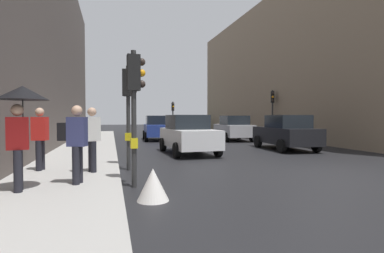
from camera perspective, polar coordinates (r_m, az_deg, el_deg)
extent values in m
plane|color=black|center=(9.89, 23.68, -8.08)|extent=(120.00, 120.00, 0.00)
cube|color=#A8A5A0|center=(13.77, -19.62, -4.94)|extent=(2.79, 40.00, 0.16)
cube|color=gray|center=(29.48, 23.21, 9.25)|extent=(12.00, 29.06, 11.13)
cylinder|color=#2D2D2D|center=(7.38, -10.73, 1.32)|extent=(0.12, 0.12, 3.23)
cube|color=black|center=(7.45, -10.78, 9.77)|extent=(0.31, 0.25, 0.84)
cube|color=yellow|center=(7.40, -10.70, -3.05)|extent=(0.17, 0.21, 0.24)
sphere|color=#2D231E|center=(7.52, -9.32, 11.72)|extent=(0.18, 0.18, 0.18)
sphere|color=orange|center=(7.48, -9.31, 9.75)|extent=(0.18, 0.18, 0.18)
sphere|color=#2D231E|center=(7.44, -9.30, 7.77)|extent=(0.18, 0.18, 0.18)
cylinder|color=#2D2D2D|center=(23.70, 14.66, 2.13)|extent=(0.12, 0.12, 3.66)
cube|color=black|center=(23.74, 14.69, 5.29)|extent=(0.34, 0.37, 0.84)
cube|color=yellow|center=(23.70, 14.65, 0.24)|extent=(0.25, 0.23, 0.24)
sphere|color=#2D231E|center=(23.57, 14.74, 5.95)|extent=(0.18, 0.18, 0.18)
sphere|color=orange|center=(23.55, 14.74, 5.32)|extent=(0.18, 0.18, 0.18)
sphere|color=#2D231E|center=(23.54, 14.73, 4.69)|extent=(0.18, 0.18, 0.18)
cylinder|color=#2D2D2D|center=(31.38, -3.56, 1.69)|extent=(0.12, 0.12, 3.22)
cube|color=black|center=(31.40, -3.57, 3.68)|extent=(0.24, 0.30, 0.84)
cube|color=yellow|center=(31.39, -3.56, 0.66)|extent=(0.20, 0.16, 0.24)
sphere|color=#2D231E|center=(31.22, -3.50, 4.17)|extent=(0.18, 0.18, 0.18)
sphere|color=orange|center=(31.21, -3.50, 3.69)|extent=(0.18, 0.18, 0.18)
sphere|color=#2D231E|center=(31.20, -3.50, 3.21)|extent=(0.18, 0.18, 0.18)
cylinder|color=#2D2D2D|center=(9.79, -11.72, 1.50)|extent=(0.12, 0.12, 3.25)
cube|color=black|center=(9.85, -11.76, 7.96)|extent=(0.37, 0.33, 0.84)
cube|color=yellow|center=(9.81, -11.70, -1.87)|extent=(0.22, 0.24, 0.24)
sphere|color=#2D231E|center=(9.82, -10.71, 9.51)|extent=(0.18, 0.18, 0.18)
sphere|color=orange|center=(9.79, -10.70, 8.00)|extent=(0.18, 0.18, 0.18)
sphere|color=#2D231E|center=(9.77, -10.69, 6.48)|extent=(0.18, 0.18, 0.18)
cube|color=silver|center=(13.95, -0.65, -2.11)|extent=(1.98, 4.27, 0.80)
cube|color=black|center=(14.16, -0.94, 0.86)|extent=(1.68, 2.07, 0.64)
cylinder|color=black|center=(13.01, 4.86, -4.17)|extent=(0.25, 0.65, 0.64)
cylinder|color=black|center=(12.45, -2.86, -4.43)|extent=(0.25, 0.65, 0.64)
cylinder|color=black|center=(15.54, 1.12, -3.19)|extent=(0.25, 0.65, 0.64)
cylinder|color=black|center=(15.07, -5.40, -3.35)|extent=(0.25, 0.65, 0.64)
cube|color=navy|center=(22.28, -6.35, -0.66)|extent=(2.04, 4.30, 0.80)
cube|color=black|center=(22.51, -6.42, 1.20)|extent=(1.71, 2.09, 0.64)
cylinder|color=black|center=(21.06, -3.58, -1.88)|extent=(0.26, 0.65, 0.64)
cylinder|color=black|center=(20.89, -8.48, -1.93)|extent=(0.26, 0.65, 0.64)
cylinder|color=black|center=(23.73, -4.48, -1.47)|extent=(0.26, 0.65, 0.64)
cylinder|color=black|center=(23.58, -8.82, -1.51)|extent=(0.26, 0.65, 0.64)
cube|color=#2D6038|center=(37.19, -0.61, 0.34)|extent=(1.86, 4.22, 0.80)
cube|color=black|center=(36.94, -0.52, 1.44)|extent=(1.63, 2.02, 0.64)
cylinder|color=black|center=(38.33, -2.39, -0.22)|extent=(0.23, 0.64, 0.64)
cylinder|color=black|center=(38.73, 0.22, -0.20)|extent=(0.23, 0.64, 0.64)
cylinder|color=black|center=(35.69, -1.52, -0.37)|extent=(0.23, 0.64, 0.64)
cylinder|color=black|center=(36.12, 1.27, -0.34)|extent=(0.23, 0.64, 0.64)
cube|color=#BCBCC1|center=(22.03, 7.63, -0.69)|extent=(2.11, 4.32, 0.80)
cube|color=black|center=(21.78, 7.85, 1.17)|extent=(1.75, 2.12, 0.64)
cylinder|color=black|center=(23.09, 4.47, -1.56)|extent=(0.27, 0.65, 0.64)
cylinder|color=black|center=(23.62, 8.69, -1.50)|extent=(0.27, 0.65, 0.64)
cylinder|color=black|center=(20.50, 6.41, -1.99)|extent=(0.27, 0.65, 0.64)
cylinder|color=black|center=(21.09, 11.09, -1.91)|extent=(0.27, 0.65, 0.64)
cube|color=black|center=(16.42, 16.88, -1.60)|extent=(2.06, 4.30, 0.80)
cube|color=black|center=(16.18, 17.32, 0.90)|extent=(1.72, 2.09, 0.64)
cylinder|color=black|center=(17.27, 12.11, -2.73)|extent=(0.26, 0.65, 0.64)
cylinder|color=black|center=(18.06, 17.37, -2.57)|extent=(0.26, 0.65, 0.64)
cylinder|color=black|center=(14.84, 16.25, -3.50)|extent=(0.26, 0.65, 0.64)
cylinder|color=black|center=(15.75, 22.08, -3.26)|extent=(0.26, 0.65, 0.64)
cylinder|color=black|center=(7.31, -29.44, -6.99)|extent=(0.16, 0.16, 0.85)
cylinder|color=black|center=(7.11, -29.57, -7.23)|extent=(0.16, 0.16, 0.85)
cube|color=red|center=(7.14, -29.60, -1.10)|extent=(0.44, 0.33, 0.66)
sphere|color=tan|center=(7.13, -29.66, 2.67)|extent=(0.24, 0.24, 0.24)
cylinder|color=black|center=(7.12, -28.83, 0.92)|extent=(0.02, 0.02, 0.90)
cone|color=black|center=(7.14, -28.90, 5.50)|extent=(1.00, 1.00, 0.28)
cylinder|color=black|center=(9.01, -18.17, -5.22)|extent=(0.16, 0.16, 0.85)
cylinder|color=black|center=(8.82, -17.81, -5.37)|extent=(0.16, 0.16, 0.85)
cube|color=silver|center=(8.86, -18.04, -0.44)|extent=(0.46, 0.38, 0.66)
sphere|color=tan|center=(8.85, -18.07, 2.60)|extent=(0.24, 0.24, 0.24)
cube|color=black|center=(8.78, -19.92, -0.48)|extent=(0.28, 0.33, 0.40)
cylinder|color=black|center=(7.55, -20.17, -6.59)|extent=(0.16, 0.16, 0.85)
cylinder|color=black|center=(7.37, -20.73, -6.80)|extent=(0.16, 0.16, 0.85)
cube|color=navy|center=(7.39, -20.51, -0.89)|extent=(0.46, 0.36, 0.66)
sphere|color=tan|center=(7.38, -20.55, 2.76)|extent=(0.24, 0.24, 0.24)
cube|color=black|center=(7.50, -22.64, -0.88)|extent=(0.27, 0.32, 0.40)
cylinder|color=black|center=(9.82, -26.06, -4.74)|extent=(0.16, 0.16, 0.85)
cylinder|color=black|center=(9.64, -26.54, -4.87)|extent=(0.16, 0.16, 0.85)
cube|color=red|center=(9.68, -26.36, -0.35)|extent=(0.45, 0.34, 0.66)
sphere|color=tan|center=(9.67, -26.40, 2.43)|extent=(0.24, 0.24, 0.24)
cone|color=silver|center=(6.27, -7.25, -10.62)|extent=(0.64, 0.64, 0.65)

